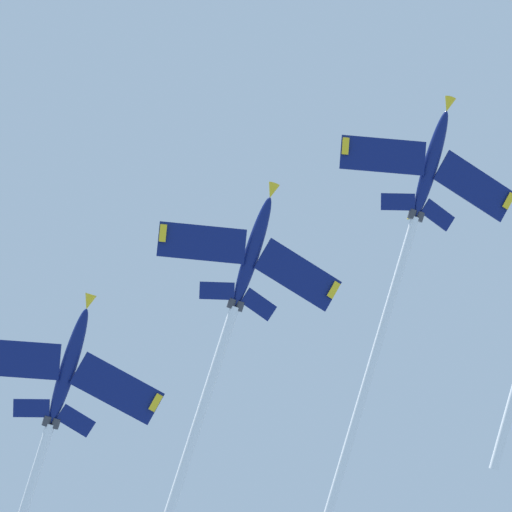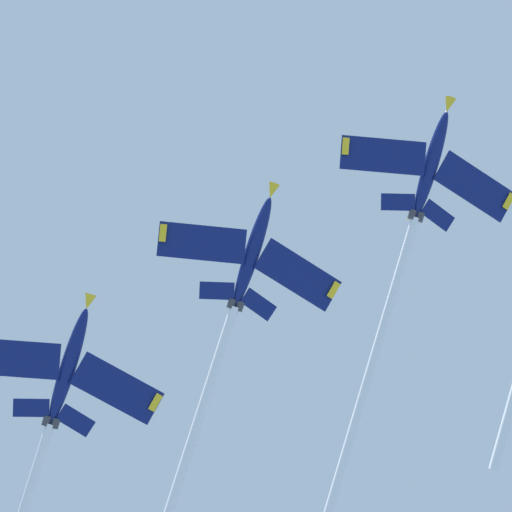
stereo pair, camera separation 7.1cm
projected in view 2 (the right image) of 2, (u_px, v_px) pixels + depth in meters
The scene contains 3 objects.
jet_second at pixel (396, 284), 110.80m from camera, with size 52.80×20.99×27.97m.
jet_third at pixel (208, 390), 107.41m from camera, with size 52.15×21.59×28.73m.
jet_fourth at pixel (35, 474), 104.23m from camera, with size 46.90×19.63×24.85m.
Camera 2 is at (-32.51, 21.08, 1.51)m, focal length 73.85 mm.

